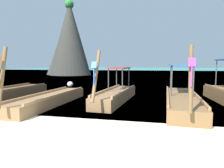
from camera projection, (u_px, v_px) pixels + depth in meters
ground at (82, 136)px, 5.14m from camera, size 120.00×120.00×0.00m
sea_water at (150, 70)px, 65.01m from camera, size 120.00×120.00×0.00m
longtail_boat_pink_ribbon at (9, 94)px, 10.46m from camera, size 1.32×5.83×2.50m
longtail_boat_orange_ribbon at (50, 99)px, 9.10m from camera, size 1.14×5.86×2.44m
longtail_boat_blue_ribbon at (116, 95)px, 9.98m from camera, size 1.42×5.69×2.41m
longtail_boat_violet_ribbon at (182, 100)px, 8.70m from camera, size 1.58×6.40×2.43m
karst_rock at (68, 40)px, 35.17m from camera, size 8.57×7.34×13.17m
mooring_buoy_near at (70, 84)px, 16.28m from camera, size 0.47×0.47×0.47m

